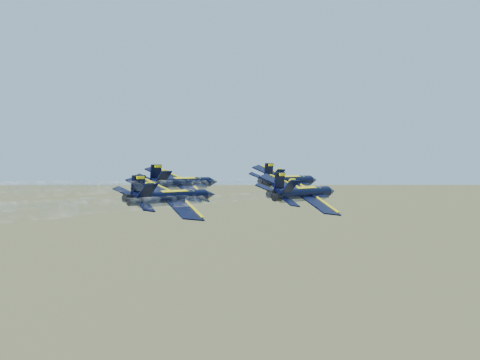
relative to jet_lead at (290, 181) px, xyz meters
The scene contains 5 objects.
jet_lead is the anchor object (origin of this frame).
jet_left 17.75m from the jet_lead, 142.27° to the right, with size 12.29×17.15×5.41m.
jet_right 16.64m from the jet_lead, 59.83° to the right, with size 12.29×17.15×5.41m.
jet_slot 26.95m from the jet_lead, 101.65° to the right, with size 12.29×17.15×5.41m.
smoke_trail_lead 49.49m from the jet_lead, 99.85° to the right, with size 13.00×64.04×2.72m.
Camera 1 is at (41.40, -77.60, 108.40)m, focal length 45.00 mm.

